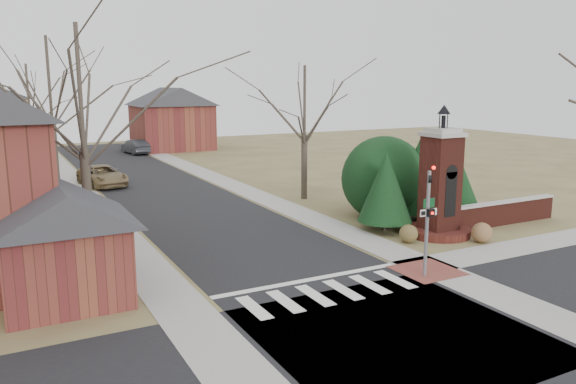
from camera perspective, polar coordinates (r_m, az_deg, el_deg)
ground at (r=20.12m, az=5.43°, el=-10.89°), size 120.00×120.00×0.00m
main_street at (r=39.67m, az=-12.18°, el=-0.12°), size 8.00×70.00×0.01m
cross_street at (r=17.90m, az=10.84°, el=-13.91°), size 120.00×8.00×0.01m
crosswalk_zone at (r=20.74m, az=4.21°, el=-10.16°), size 8.00×2.20×0.02m
stop_bar at (r=21.94m, az=2.11°, el=-8.92°), size 8.00×0.35×0.02m
sidewalk_right_main at (r=41.33m, az=-5.23°, el=0.53°), size 2.00×60.00×0.02m
sidewalk_left at (r=38.65m, az=-19.61°, el=-0.80°), size 2.00×60.00×0.02m
curb_apron at (r=23.64m, az=13.97°, el=-7.77°), size 2.40×2.40×0.02m
traffic_signal_pole at (r=22.32m, az=14.04°, el=-2.01°), size 0.28×0.41×4.50m
sign_post at (r=24.33m, az=14.04°, el=-2.49°), size 0.90×0.07×2.75m
brick_gate_monument at (r=28.71m, az=15.17°, el=-0.07°), size 3.20×3.20×6.47m
brick_garden_wall at (r=32.19m, az=20.92°, el=-1.97°), size 7.50×0.50×1.30m
garage_left at (r=20.82m, az=-21.94°, el=-4.42°), size 4.80×4.80×4.29m
house_distant_right at (r=66.26m, az=-11.77°, el=7.45°), size 8.80×8.80×7.30m
evergreen_near at (r=29.03m, az=9.89°, el=0.55°), size 2.80×2.80×4.10m
evergreen_mid at (r=31.97m, az=13.29°, el=1.91°), size 3.40×3.40×4.70m
evergreen_far at (r=32.71m, az=17.04°, el=0.68°), size 2.40×2.40×3.30m
evergreen_mass at (r=32.05m, az=9.73°, el=1.71°), size 4.80×4.80×4.80m
bare_tree_0 at (r=24.80m, az=-20.46°, el=10.81°), size 8.05×8.05×11.15m
bare_tree_1 at (r=37.72m, az=-23.16°, el=10.97°), size 8.40×8.40×11.64m
bare_tree_2 at (r=50.65m, az=-24.93°, el=9.47°), size 7.35×7.35×10.19m
bare_tree_3 at (r=36.26m, az=1.70°, el=9.74°), size 7.00×7.00×9.70m
pickup_truck at (r=43.76m, az=-18.33°, el=1.59°), size 3.29×5.74×1.51m
distant_car at (r=62.63m, az=-15.26°, el=4.47°), size 2.28×4.95×1.57m
dry_shrub_left at (r=27.37m, az=12.15°, el=-4.16°), size 0.89×0.89×0.89m
dry_shrub_right at (r=28.33m, az=19.09°, el=-3.92°), size 0.97×0.97×0.97m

